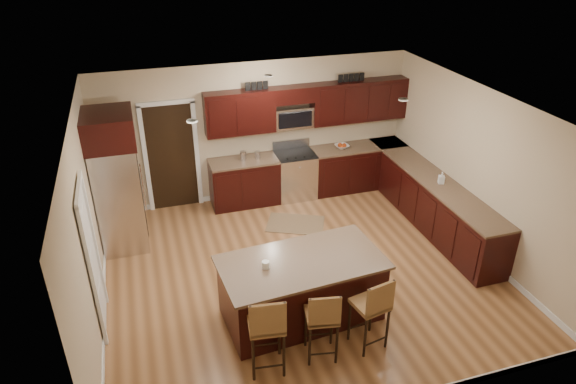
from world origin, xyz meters
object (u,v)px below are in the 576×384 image
object	(u,v)px
stool_mid	(323,318)
stool_right	(373,306)
island	(301,290)
stool_left	(267,326)
refrigerator	(117,180)
range	(295,174)

from	to	relation	value
stool_mid	stool_right	size ratio (longest dim) A/B	0.97
island	stool_left	xyz separation A→B (m)	(-0.72, -0.85, 0.29)
island	stool_mid	bearing A→B (deg)	-95.40
stool_right	stool_mid	bearing A→B (deg)	168.49
island	refrigerator	distance (m)	3.58
range	stool_left	world-z (taller)	stool_left
island	stool_left	world-z (taller)	stool_left
range	stool_mid	size ratio (longest dim) A/B	1.05
island	stool_right	world-z (taller)	stool_right
stool_right	refrigerator	world-z (taller)	refrigerator
stool_left	refrigerator	size ratio (longest dim) A/B	0.49
island	stool_right	xyz separation A→B (m)	(0.66, -0.84, 0.25)
range	stool_right	distance (m)	4.28
stool_left	stool_right	distance (m)	1.38
stool_left	island	bearing A→B (deg)	57.25
island	stool_mid	world-z (taller)	stool_mid
island	stool_left	size ratio (longest dim) A/B	1.99
stool_left	stool_mid	world-z (taller)	stool_left
stool_mid	refrigerator	xyz separation A→B (m)	(-2.28, 3.48, 0.55)
stool_right	stool_left	bearing A→B (deg)	168.80
island	stool_left	bearing A→B (deg)	-134.78
refrigerator	island	bearing A→B (deg)	-49.03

